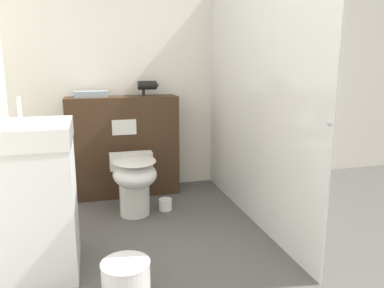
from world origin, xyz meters
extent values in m
cube|color=silver|center=(0.00, 2.25, 1.25)|extent=(8.00, 0.06, 2.50)
cube|color=#3D2819|center=(-0.50, 2.03, 0.48)|extent=(1.03, 0.28, 0.96)
cube|color=white|center=(-0.50, 1.89, 0.69)|extent=(0.22, 0.01, 0.14)
cube|color=silver|center=(0.45, 1.19, 0.99)|extent=(0.01, 2.06, 1.98)
sphere|color=#B2B2B7|center=(0.45, 0.20, 0.95)|extent=(0.04, 0.04, 0.04)
cylinder|color=white|center=(-0.47, 1.50, 0.18)|extent=(0.25, 0.25, 0.36)
ellipsoid|color=white|center=(-0.47, 1.42, 0.38)|extent=(0.36, 0.44, 0.21)
ellipsoid|color=white|center=(-0.47, 1.42, 0.49)|extent=(0.35, 0.43, 0.02)
cube|color=white|center=(-0.47, 1.68, 0.43)|extent=(0.37, 0.11, 0.14)
cube|color=white|center=(-1.20, 0.78, 0.40)|extent=(0.58, 0.53, 0.80)
cube|color=white|center=(-1.20, 0.78, 0.87)|extent=(0.60, 0.54, 0.12)
cylinder|color=silver|center=(-1.20, 0.93, 1.00)|extent=(0.02, 0.02, 0.14)
cylinder|color=black|center=(-0.25, 2.07, 1.05)|extent=(0.17, 0.08, 0.08)
cone|color=black|center=(-0.15, 2.07, 1.05)|extent=(0.03, 0.07, 0.07)
cylinder|color=black|center=(-0.29, 2.07, 1.00)|extent=(0.03, 0.03, 0.09)
cube|color=#8C9EAD|center=(-0.77, 2.05, 0.98)|extent=(0.30, 0.14, 0.05)
cylinder|color=white|center=(-0.20, 1.52, 0.05)|extent=(0.12, 0.12, 0.10)
cylinder|color=silver|center=(-0.66, 0.30, 0.11)|extent=(0.26, 0.26, 0.23)
cylinder|color=silver|center=(-0.66, 0.30, 0.23)|extent=(0.26, 0.26, 0.01)
camera|label=1|loc=(-0.79, -1.52, 1.27)|focal=35.00mm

